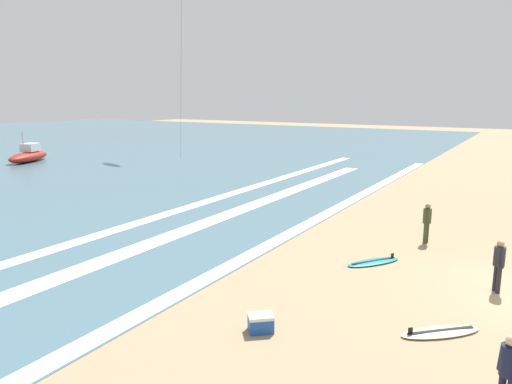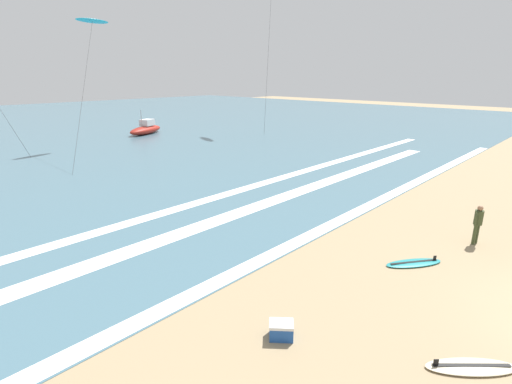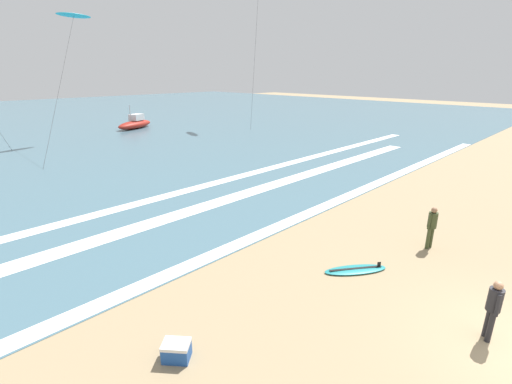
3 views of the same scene
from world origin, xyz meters
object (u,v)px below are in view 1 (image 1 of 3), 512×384
at_px(surfer_foreground_main, 509,368).
at_px(cooler_box, 261,323).
at_px(surfboard_left_pile, 373,262).
at_px(surfer_mid_group, 499,261).
at_px(surfer_left_near, 427,220).
at_px(surfboard_right_spare, 440,332).
at_px(offshore_boat, 29,156).

xyz_separation_m(surfer_foreground_main, cooler_box, (0.50, 5.41, -0.74)).
relative_size(surfer_foreground_main, surfboard_left_pile, 0.78).
height_order(surfer_mid_group, surfer_foreground_main, same).
relative_size(surfer_left_near, cooler_box, 2.11).
bearing_deg(surfer_mid_group, surfboard_right_spare, 164.96).
xyz_separation_m(surfer_mid_group, surfer_left_near, (3.94, 2.83, 0.00)).
height_order(surfer_mid_group, cooler_box, surfer_mid_group).
xyz_separation_m(surfer_foreground_main, offshore_boat, (16.90, 38.80, -0.40)).
relative_size(surfer_foreground_main, surfboard_right_spare, 0.82).
relative_size(surfer_foreground_main, cooler_box, 2.11).
distance_m(surfer_foreground_main, surfboard_left_pile, 8.17).
bearing_deg(surfboard_left_pile, offshore_boat, 73.54).
bearing_deg(surfboard_left_pile, surfer_left_near, -17.55).
height_order(surfboard_right_spare, cooler_box, cooler_box).
distance_m(surfboard_right_spare, surfboard_left_pile, 5.06).
height_order(surfer_left_near, cooler_box, surfer_left_near).
xyz_separation_m(surfer_mid_group, cooler_box, (-5.69, 4.81, -0.74)).
xyz_separation_m(surfboard_left_pile, offshore_boat, (10.14, 34.31, 0.51)).
height_order(surfer_foreground_main, surfer_left_near, same).
height_order(surfer_mid_group, surfboard_right_spare, surfer_mid_group).
distance_m(surfer_mid_group, surfer_foreground_main, 6.22).
distance_m(surfer_foreground_main, surfboard_right_spare, 3.20).
distance_m(surfer_foreground_main, surfer_left_near, 10.69).
distance_m(surfer_mid_group, offshore_boat, 39.67).
xyz_separation_m(surfer_mid_group, surfboard_right_spare, (-3.54, 0.95, -0.91)).
bearing_deg(surfer_foreground_main, surfboard_left_pile, 33.64).
bearing_deg(cooler_box, surfer_foreground_main, -95.27).
relative_size(surfboard_right_spare, offshore_boat, 0.36).
distance_m(surfer_mid_group, surfboard_left_pile, 4.04).
bearing_deg(surfer_mid_group, cooler_box, 139.82).
bearing_deg(surfboard_right_spare, cooler_box, 119.14).
relative_size(surfboard_right_spare, cooler_box, 2.57).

